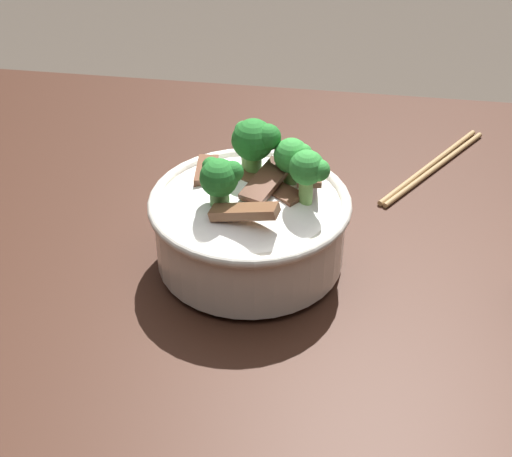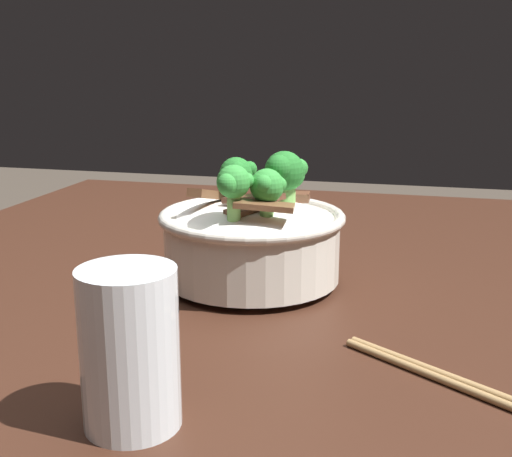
# 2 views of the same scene
# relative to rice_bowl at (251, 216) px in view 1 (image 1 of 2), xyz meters

# --- Properties ---
(dining_table) EXTENTS (1.29, 0.97, 0.78)m
(dining_table) POSITION_rel_rice_bowl_xyz_m (0.06, -0.04, -0.19)
(dining_table) COLOR #381E14
(dining_table) RESTS_ON ground
(rice_bowl) EXTENTS (0.22, 0.22, 0.16)m
(rice_bowl) POSITION_rel_rice_bowl_xyz_m (0.00, 0.00, 0.00)
(rice_bowl) COLOR silver
(rice_bowl) RESTS_ON dining_table
(chopsticks_pair) EXTENTS (0.14, 0.21, 0.01)m
(chopsticks_pair) POSITION_rel_rice_bowl_xyz_m (0.21, 0.23, -0.06)
(chopsticks_pair) COLOR #9E7A4C
(chopsticks_pair) RESTS_ON dining_table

